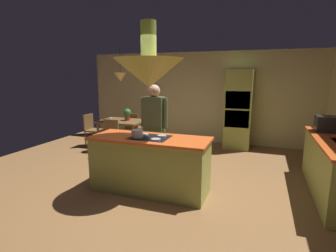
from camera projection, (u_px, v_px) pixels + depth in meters
ground at (155, 185)px, 4.67m from camera, size 8.16×8.16×0.00m
wall_back at (201, 98)px, 7.62m from camera, size 6.80×0.10×2.55m
kitchen_island at (150, 164)px, 4.39m from camera, size 1.96×0.78×0.93m
counter_run_right at (336, 168)px, 4.19m from camera, size 0.73×2.30×0.91m
oven_tower at (238, 109)px, 6.92m from camera, size 0.66×0.62×2.06m
dining_table at (122, 124)px, 6.86m from camera, size 1.12×0.83×0.76m
person_at_island at (154, 124)px, 4.97m from camera, size 0.53×0.23×1.74m
range_hood at (149, 71)px, 4.11m from camera, size 1.10×1.10×1.00m
pendant_light_over_table at (120, 77)px, 6.64m from camera, size 0.32×0.32×0.82m
chair_facing_island at (109, 135)px, 6.31m from camera, size 0.40×0.40×0.87m
chair_by_back_wall at (133, 126)px, 7.48m from camera, size 0.40×0.40×0.87m
chair_at_corner at (92, 128)px, 7.20m from camera, size 0.40×0.40×0.87m
potted_plant_on_table at (127, 114)px, 6.83m from camera, size 0.20×0.20×0.30m
cup_on_table at (110, 119)px, 6.72m from camera, size 0.07×0.07×0.09m
microwave_on_counter at (330, 124)px, 4.71m from camera, size 0.46×0.36×0.28m
cooking_pot_on_cooktop at (137, 133)px, 4.23m from camera, size 0.18×0.18×0.12m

